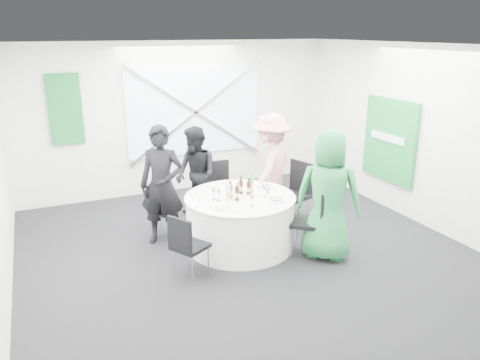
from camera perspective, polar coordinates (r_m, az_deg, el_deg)
name	(u,v)px	position (r m, az deg, el deg)	size (l,w,h in m)	color
floor	(246,251)	(6.68, 0.71, -8.68)	(6.00, 6.00, 0.00)	black
ceiling	(247,45)	(5.97, 0.81, 16.10)	(6.00, 6.00, 0.00)	white
wall_back	(179,118)	(8.93, -7.41, 7.51)	(6.00, 6.00, 0.00)	silver
wall_front	(411,248)	(3.83, 20.12, -7.78)	(6.00, 6.00, 0.00)	silver
wall_right	(420,135)	(7.89, 21.04, 5.10)	(6.00, 6.00, 0.00)	silver
window_panel	(195,112)	(8.96, -5.51, 8.27)	(2.60, 0.03, 1.60)	silver
window_brace_a	(196,112)	(8.92, -5.43, 8.23)	(0.05, 0.05, 3.16)	silver
window_brace_b	(196,112)	(8.92, -5.43, 8.23)	(0.05, 0.05, 3.16)	silver
green_banner	(65,110)	(8.48, -20.55, 8.05)	(0.55, 0.04, 1.20)	#135F30
green_sign	(389,140)	(8.31, 17.72, 4.63)	(0.05, 1.20, 1.40)	#188733
banquet_table	(240,221)	(6.68, 0.00, -5.06)	(1.56, 1.56, 0.76)	white
chair_back	(219,187)	(7.52, -2.62, -0.83)	(0.48, 0.49, 0.98)	black
chair_back_left	(160,206)	(7.05, -9.72, -3.11)	(0.54, 0.54, 0.84)	black
chair_back_right	(296,189)	(7.39, 6.79, -1.04)	(0.59, 0.59, 1.02)	black
chair_front_right	(314,217)	(6.45, 9.02, -4.43)	(0.61, 0.61, 0.95)	black
chair_front_left	(186,243)	(5.82, -6.60, -7.60)	(0.53, 0.53, 0.85)	black
person_man_back_left	(162,186)	(6.72, -9.49, -0.71)	(0.63, 0.42, 1.74)	black
person_man_back	(196,175)	(7.49, -5.40, 0.63)	(0.75, 0.41, 1.55)	black
person_woman_pink	(271,167)	(7.54, 3.78, 1.56)	(1.13, 0.52, 1.74)	pink
person_woman_green	(328,195)	(6.30, 10.72, -1.87)	(0.87, 0.57, 1.78)	#248442
plate_back	(227,185)	(7.01, -1.57, -0.58)	(0.27, 0.27, 0.01)	white
plate_back_left	(199,193)	(6.67, -4.98, -1.60)	(0.29, 0.29, 0.01)	white
plate_back_right	(264,186)	(6.94, 2.96, -0.72)	(0.27, 0.27, 0.04)	white
plate_front_right	(275,199)	(6.40, 4.32, -2.37)	(0.27, 0.27, 0.04)	white
plate_front_left	(222,208)	(6.10, -2.20, -3.46)	(0.26, 0.26, 0.01)	white
napkin	(222,207)	(6.07, -2.18, -3.26)	(0.17, 0.11, 0.05)	white
beer_bottle_a	(231,191)	(6.47, -1.16, -1.39)	(0.06, 0.06, 0.24)	#3D180B
beer_bottle_b	(241,187)	(6.62, 0.10, -0.87)	(0.06, 0.06, 0.25)	#3D180B
beer_bottle_c	(249,188)	(6.59, 1.07, -1.02)	(0.06, 0.06, 0.24)	#3D180B
beer_bottle_d	(237,194)	(6.36, -0.37, -1.69)	(0.06, 0.06, 0.25)	#3D180B
green_water_bottle	(251,186)	(6.62, 1.30, -0.68)	(0.08, 0.08, 0.30)	green
clear_water_bottle	(228,192)	(6.37, -1.45, -1.53)	(0.08, 0.08, 0.28)	silver
wine_glass_a	(252,198)	(6.13, 1.42, -2.16)	(0.07, 0.07, 0.17)	white
wine_glass_b	(219,192)	(6.34, -2.62, -1.49)	(0.07, 0.07, 0.17)	white
wine_glass_c	(265,188)	(6.51, 3.03, -0.98)	(0.07, 0.07, 0.17)	white
wine_glass_d	(268,192)	(6.37, 3.43, -1.42)	(0.07, 0.07, 0.17)	white
wine_glass_e	(214,191)	(6.39, -3.23, -1.34)	(0.07, 0.07, 0.17)	white
fork_a	(272,188)	(6.87, 3.91, -1.02)	(0.01, 0.15, 0.01)	silver
knife_a	(250,184)	(7.07, 1.24, -0.44)	(0.01, 0.15, 0.01)	silver
fork_b	(276,204)	(6.26, 4.36, -2.98)	(0.01, 0.15, 0.01)	silver
knife_b	(281,197)	(6.53, 5.05, -2.08)	(0.01, 0.15, 0.01)	silver
fork_c	(212,208)	(6.14, -3.40, -3.39)	(0.01, 0.15, 0.01)	silver
knife_c	(237,211)	(6.01, -0.42, -3.84)	(0.01, 0.15, 0.01)	silver
fork_d	(236,183)	(7.08, -0.51, -0.40)	(0.01, 0.15, 0.01)	silver
knife_d	(212,187)	(6.93, -3.43, -0.85)	(0.01, 0.15, 0.01)	silver
fork_e	(203,191)	(6.76, -4.55, -1.36)	(0.01, 0.15, 0.01)	silver
knife_e	(199,200)	(6.42, -4.96, -2.43)	(0.01, 0.15, 0.01)	silver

